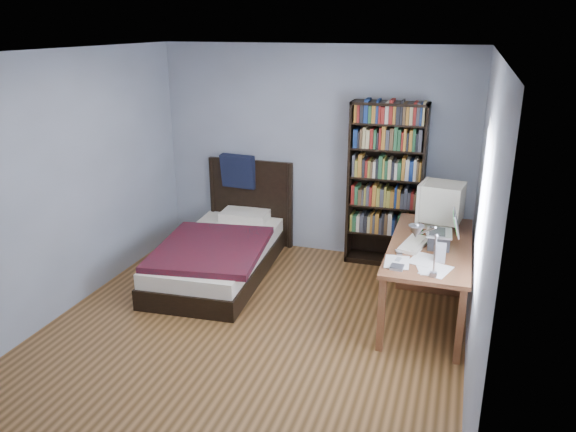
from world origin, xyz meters
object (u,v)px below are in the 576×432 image
at_px(bed, 222,250).
at_px(speaker, 441,253).
at_px(bookshelf, 386,185).
at_px(crt_monitor, 440,202).
at_px(laptop, 441,237).
at_px(keyboard, 414,244).
at_px(desk, 432,255).
at_px(soda_can, 420,230).
at_px(desk_lamp, 419,237).

bearing_deg(bed, speaker, -16.36).
bearing_deg(speaker, bookshelf, 115.07).
bearing_deg(crt_monitor, laptop, -84.70).
bearing_deg(keyboard, desk, 87.52).
bearing_deg(laptop, keyboard, -173.06).
distance_m(keyboard, bed, 2.27).
xyz_separation_m(laptop, soda_can, (-0.21, 0.26, -0.05)).
xyz_separation_m(desk, desk_lamp, (-0.04, -1.56, 0.78)).
distance_m(speaker, bed, 2.59).
bearing_deg(soda_can, speaker, -68.78).
bearing_deg(keyboard, crt_monitor, 84.53).
distance_m(desk_lamp, keyboard, 1.10).
bearing_deg(bookshelf, bed, -154.75).
height_order(desk, bookshelf, bookshelf).
bearing_deg(crt_monitor, desk, -154.38).
bearing_deg(laptop, bed, 171.05).
bearing_deg(desk, bookshelf, 132.92).
height_order(crt_monitor, soda_can, crt_monitor).
bearing_deg(desk_lamp, soda_can, 93.64).
bearing_deg(soda_can, desk, 65.90).
distance_m(speaker, soda_can, 0.64).
distance_m(bookshelf, bed, 2.02).
height_order(desk_lamp, speaker, desk_lamp).
height_order(desk_lamp, keyboard, desk_lamp).
xyz_separation_m(desk_lamp, keyboard, (-0.10, 0.99, -0.45)).
relative_size(laptop, bed, 0.17).
relative_size(keyboard, bed, 0.21).
bearing_deg(desk_lamp, desk, 88.48).
xyz_separation_m(desk, keyboard, (-0.14, -0.57, 0.33)).
distance_m(desk, desk_lamp, 1.75).
relative_size(speaker, bed, 0.08).
height_order(keyboard, bookshelf, bookshelf).
distance_m(laptop, desk_lamp, 1.09).
bearing_deg(desk, crt_monitor, 25.62).
relative_size(crt_monitor, bed, 0.22).
bearing_deg(soda_can, bookshelf, 117.43).
relative_size(laptop, desk_lamp, 0.63).
distance_m(desk_lamp, soda_can, 1.35).
bearing_deg(bed, laptop, -8.95).
xyz_separation_m(laptop, speaker, (0.02, -0.33, -0.02)).
bearing_deg(bookshelf, laptop, -59.78).
xyz_separation_m(speaker, bed, (-2.43, 0.71, -0.56)).
bearing_deg(soda_can, crt_monitor, 61.26).
bearing_deg(laptop, speaker, -86.65).
bearing_deg(desk, soda_can, -114.10).
bearing_deg(soda_can, desk_lamp, -86.36).
bearing_deg(desk, speaker, -82.89).
bearing_deg(bed, desk, 3.98).
bearing_deg(desk, bed, -176.02).
relative_size(keyboard, bookshelf, 0.25).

